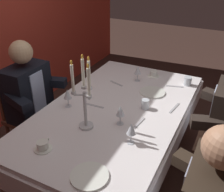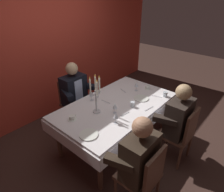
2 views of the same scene
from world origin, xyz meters
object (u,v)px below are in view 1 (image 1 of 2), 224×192
at_px(dinner_plate_0, 89,176).
at_px(water_tumbler_1, 145,104).
at_px(candelabra, 85,97).
at_px(coffee_cup_1, 154,74).
at_px(dining_table, 116,119).
at_px(coffee_cup_0, 43,146).
at_px(dinner_plate_1, 152,92).
at_px(wine_glass_1, 120,111).
at_px(seated_diner_1, 27,92).
at_px(wine_glass_2, 131,129).
at_px(wine_glass_3, 138,71).
at_px(water_tumbler_0, 188,81).
at_px(wine_glass_0, 67,95).

xyz_separation_m(dinner_plate_0, water_tumbler_1, (0.88, -0.02, 0.03)).
distance_m(candelabra, coffee_cup_1, 1.16).
xyz_separation_m(dining_table, coffee_cup_0, (-0.71, 0.20, 0.15)).
distance_m(dining_table, dinner_plate_1, 0.46).
bearing_deg(coffee_cup_1, wine_glass_1, -176.37).
bearing_deg(coffee_cup_0, seated_diner_1, 49.21).
relative_size(wine_glass_2, seated_diner_1, 0.13).
bearing_deg(seated_diner_1, dinner_plate_0, -121.24).
relative_size(coffee_cup_0, coffee_cup_1, 1.00).
bearing_deg(coffee_cup_0, wine_glass_2, -56.76).
bearing_deg(wine_glass_3, dinner_plate_0, -169.76).
bearing_deg(water_tumbler_0, wine_glass_0, 136.97).
bearing_deg(dining_table, water_tumbler_1, -66.43).
xyz_separation_m(wine_glass_1, coffee_cup_1, (0.97, 0.06, -0.09)).
xyz_separation_m(dining_table, water_tumbler_0, (0.71, -0.45, 0.16)).
relative_size(dinner_plate_0, seated_diner_1, 0.19).
distance_m(wine_glass_1, wine_glass_2, 0.24).
bearing_deg(dinner_plate_1, seated_diner_1, 115.42).
relative_size(wine_glass_3, seated_diner_1, 0.13).
bearing_deg(dinner_plate_0, water_tumbler_0, -9.01).
xyz_separation_m(wine_glass_2, coffee_cup_1, (1.15, 0.23, -0.09)).
relative_size(dinner_plate_1, wine_glass_0, 1.46).
distance_m(candelabra, wine_glass_0, 0.38).
xyz_separation_m(dining_table, wine_glass_3, (0.58, 0.03, 0.23)).
bearing_deg(dining_table, wine_glass_3, 3.47).
distance_m(wine_glass_3, water_tumbler_0, 0.51).
relative_size(candelabra, coffee_cup_0, 4.43).
relative_size(wine_glass_2, coffee_cup_0, 1.24).
distance_m(dinner_plate_0, dinner_plate_1, 1.18).
relative_size(dining_table, wine_glass_0, 11.83).
bearing_deg(dinner_plate_0, wine_glass_3, 10.24).
relative_size(candelabra, seated_diner_1, 0.47).
bearing_deg(wine_glass_2, coffee_cup_1, 11.18).
xyz_separation_m(water_tumbler_0, seated_diner_1, (-0.83, 1.33, -0.05)).
relative_size(wine_glass_1, wine_glass_3, 1.00).
distance_m(wine_glass_1, seated_diner_1, 1.03).
bearing_deg(dining_table, water_tumbler_0, -32.14).
bearing_deg(seated_diner_1, wine_glass_2, -102.34).
height_order(dinner_plate_1, wine_glass_2, wine_glass_2).
distance_m(dinner_plate_0, wine_glass_3, 1.39).
xyz_separation_m(wine_glass_1, water_tumbler_1, (0.30, -0.09, -0.07)).
xyz_separation_m(dinner_plate_0, wine_glass_3, (1.36, 0.25, 0.11)).
height_order(dinner_plate_1, water_tumbler_0, water_tumbler_0).
xyz_separation_m(dinner_plate_1, wine_glass_2, (-0.77, -0.11, 0.11)).
bearing_deg(seated_diner_1, candelabra, -106.44).
distance_m(dinner_plate_0, seated_diner_1, 1.28).
xyz_separation_m(dinner_plate_0, seated_diner_1, (0.67, 1.10, -0.01)).
bearing_deg(dinner_plate_0, wine_glass_2, -12.76).
distance_m(dining_table, water_tumbler_0, 0.86).
bearing_deg(water_tumbler_1, seated_diner_1, 101.13).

